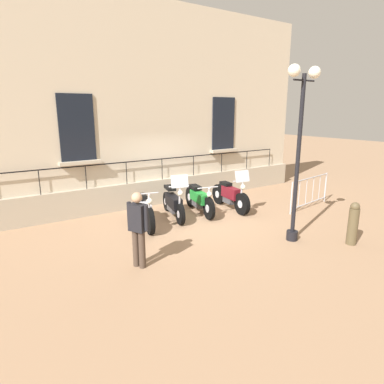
% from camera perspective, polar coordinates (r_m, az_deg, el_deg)
% --- Properties ---
extents(ground_plane, '(60.00, 60.00, 0.00)m').
position_cam_1_polar(ground_plane, '(10.23, -0.03, -4.34)').
color(ground_plane, '#9E7A5B').
extents(building_facade, '(0.82, 12.43, 6.62)m').
position_cam_1_polar(building_facade, '(11.67, -6.35, 13.75)').
color(building_facade, beige).
rests_on(building_facade, ground_plane).
extents(motorcycle_silver, '(2.01, 0.69, 1.11)m').
position_cam_1_polar(motorcycle_silver, '(9.43, -8.14, -3.36)').
color(motorcycle_silver, black).
rests_on(motorcycle_silver, ground_plane).
extents(motorcycle_black, '(2.03, 0.80, 1.44)m').
position_cam_1_polar(motorcycle_black, '(10.11, -3.20, -1.95)').
color(motorcycle_black, black).
rests_on(motorcycle_black, ground_plane).
extents(motorcycle_green, '(2.13, 0.78, 0.98)m').
position_cam_1_polar(motorcycle_green, '(10.55, 1.27, -1.30)').
color(motorcycle_green, black).
rests_on(motorcycle_green, ground_plane).
extents(motorcycle_maroon, '(2.10, 0.62, 1.40)m').
position_cam_1_polar(motorcycle_maroon, '(11.00, 6.63, -0.70)').
color(motorcycle_maroon, black).
rests_on(motorcycle_maroon, ground_plane).
extents(lamppost, '(0.28, 0.98, 4.19)m').
position_cam_1_polar(lamppost, '(8.30, 18.00, 8.73)').
color(lamppost, black).
rests_on(lamppost, ground_plane).
extents(crowd_barrier, '(0.40, 2.26, 1.05)m').
position_cam_1_polar(crowd_barrier, '(11.76, 19.59, 0.14)').
color(crowd_barrier, '#B7B7BF').
rests_on(crowd_barrier, ground_plane).
extents(bollard, '(0.24, 0.24, 1.07)m').
position_cam_1_polar(bollard, '(8.96, 25.98, -4.88)').
color(bollard, brown).
rests_on(bollard, ground_plane).
extents(pedestrian_standing, '(0.48, 0.36, 1.61)m').
position_cam_1_polar(pedestrian_standing, '(6.90, -9.27, -5.77)').
color(pedestrian_standing, '#47382D').
rests_on(pedestrian_standing, ground_plane).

